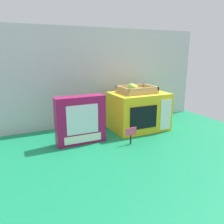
% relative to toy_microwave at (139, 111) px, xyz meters
% --- Properties ---
extents(ground_plane, '(1.70, 1.70, 0.00)m').
position_rel_toy_microwave_xyz_m(ground_plane, '(-0.18, -0.05, -0.13)').
color(ground_plane, '#147A4C').
rests_on(ground_plane, ground).
extents(display_back_panel, '(1.61, 0.03, 0.68)m').
position_rel_toy_microwave_xyz_m(display_back_panel, '(-0.18, 0.25, 0.22)').
color(display_back_panel, '#B7BABF').
rests_on(display_back_panel, ground).
extents(toy_microwave, '(0.37, 0.27, 0.25)m').
position_rel_toy_microwave_xyz_m(toy_microwave, '(0.00, 0.00, 0.00)').
color(toy_microwave, yellow).
rests_on(toy_microwave, ground).
extents(food_groups_crate, '(0.23, 0.18, 0.07)m').
position_rel_toy_microwave_xyz_m(food_groups_crate, '(-0.02, 0.00, 0.15)').
color(food_groups_crate, tan).
rests_on(food_groups_crate, toy_microwave).
extents(cookie_set_box, '(0.29, 0.08, 0.28)m').
position_rel_toy_microwave_xyz_m(cookie_set_box, '(-0.44, -0.08, 0.01)').
color(cookie_set_box, '#99144C').
rests_on(cookie_set_box, ground).
extents(price_sign, '(0.07, 0.01, 0.10)m').
position_rel_toy_microwave_xyz_m(price_sign, '(-0.18, -0.22, -0.06)').
color(price_sign, black).
rests_on(price_sign, ground).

